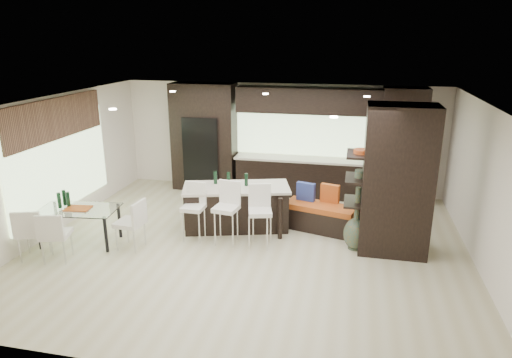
% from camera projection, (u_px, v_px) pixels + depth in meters
% --- Properties ---
extents(ground, '(8.00, 8.00, 0.00)m').
position_uv_depth(ground, '(249.00, 246.00, 8.62)').
color(ground, '#C0B793').
rests_on(ground, ground).
extents(back_wall, '(8.00, 0.02, 2.70)m').
position_uv_depth(back_wall, '(280.00, 138.00, 11.47)').
color(back_wall, white).
rests_on(back_wall, ground).
extents(left_wall, '(0.02, 7.00, 2.70)m').
position_uv_depth(left_wall, '(52.00, 165.00, 9.02)').
color(left_wall, white).
rests_on(left_wall, ground).
extents(right_wall, '(0.02, 7.00, 2.70)m').
position_uv_depth(right_wall, '(489.00, 194.00, 7.40)').
color(right_wall, white).
rests_on(right_wall, ground).
extents(ceiling, '(8.00, 7.00, 0.02)m').
position_uv_depth(ceiling, '(249.00, 103.00, 7.81)').
color(ceiling, white).
rests_on(ceiling, ground).
extents(window_left, '(0.04, 3.20, 1.90)m').
position_uv_depth(window_left, '(60.00, 163.00, 9.20)').
color(window_left, '#B2D199').
rests_on(window_left, left_wall).
extents(window_back, '(3.40, 0.04, 1.20)m').
position_uv_depth(window_back, '(304.00, 131.00, 11.26)').
color(window_back, '#B2D199').
rests_on(window_back, back_wall).
extents(stone_accent, '(0.08, 3.00, 0.80)m').
position_uv_depth(stone_accent, '(56.00, 119.00, 8.93)').
color(stone_accent, brown).
rests_on(stone_accent, left_wall).
extents(ceiling_spots, '(4.00, 3.00, 0.02)m').
position_uv_depth(ceiling_spots, '(252.00, 102.00, 8.05)').
color(ceiling_spots, white).
rests_on(ceiling_spots, ceiling).
extents(back_cabinetry, '(6.80, 0.68, 2.70)m').
position_uv_depth(back_cabinetry, '(299.00, 141.00, 11.07)').
color(back_cabinetry, black).
rests_on(back_cabinetry, ground).
extents(refrigerator, '(0.90, 0.68, 1.90)m').
position_uv_depth(refrigerator, '(204.00, 153.00, 11.63)').
color(refrigerator, black).
rests_on(refrigerator, ground).
extents(partition_column, '(1.20, 0.80, 2.70)m').
position_uv_depth(partition_column, '(397.00, 181.00, 8.06)').
color(partition_column, black).
rests_on(partition_column, ground).
extents(kitchen_island, '(2.30, 1.46, 0.89)m').
position_uv_depth(kitchen_island, '(237.00, 207.00, 9.35)').
color(kitchen_island, black).
rests_on(kitchen_island, ground).
extents(stool_left, '(0.42, 0.42, 0.91)m').
position_uv_depth(stool_left, '(194.00, 218.00, 8.77)').
color(stool_left, white).
rests_on(stool_left, ground).
extents(stool_mid, '(0.48, 0.48, 0.97)m').
position_uv_depth(stool_mid, '(226.00, 219.00, 8.62)').
color(stool_mid, white).
rests_on(stool_mid, ground).
extents(stool_right, '(0.51, 0.51, 0.95)m').
position_uv_depth(stool_right, '(260.00, 223.00, 8.49)').
color(stool_right, white).
rests_on(stool_right, ground).
extents(bench, '(1.52, 0.91, 0.55)m').
position_uv_depth(bench, '(320.00, 217.00, 9.27)').
color(bench, black).
rests_on(bench, ground).
extents(floor_vase, '(0.53, 0.53, 1.21)m').
position_uv_depth(floor_vase, '(356.00, 218.00, 8.35)').
color(floor_vase, '#404D37').
rests_on(floor_vase, ground).
extents(dining_table, '(1.53, 0.98, 0.69)m').
position_uv_depth(dining_table, '(80.00, 226.00, 8.66)').
color(dining_table, white).
rests_on(dining_table, ground).
extents(chair_near, '(0.56, 0.56, 0.86)m').
position_uv_depth(chair_near, '(56.00, 238.00, 7.97)').
color(chair_near, white).
rests_on(chair_near, ground).
extents(chair_far, '(0.60, 0.60, 0.88)m').
position_uv_depth(chair_far, '(33.00, 235.00, 8.05)').
color(chair_far, white).
rests_on(chair_far, ground).
extents(chair_end, '(0.51, 0.51, 0.87)m').
position_uv_depth(chair_end, '(130.00, 226.00, 8.43)').
color(chair_end, white).
rests_on(chair_end, ground).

